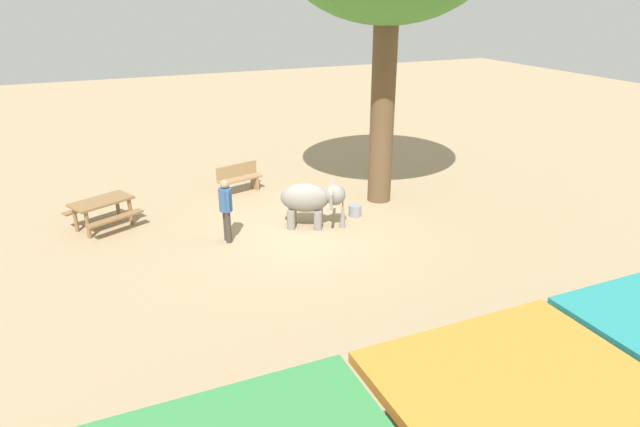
{
  "coord_description": "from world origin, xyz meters",
  "views": [
    {
      "loc": [
        4.92,
        12.24,
        5.85
      ],
      "look_at": [
        -0.06,
        0.88,
        0.8
      ],
      "focal_mm": 30.92,
      "sensor_mm": 36.0,
      "label": 1
    }
  ],
  "objects_px": {
    "wooden_bench": "(239,178)",
    "picnic_table_near": "(102,207)",
    "elephant": "(312,200)",
    "person_handler": "(226,206)",
    "feed_bucket": "(355,211)"
  },
  "relations": [
    {
      "from": "wooden_bench",
      "to": "picnic_table_near",
      "type": "relative_size",
      "value": 0.73
    },
    {
      "from": "elephant",
      "to": "wooden_bench",
      "type": "relative_size",
      "value": 1.16
    },
    {
      "from": "person_handler",
      "to": "feed_bucket",
      "type": "distance_m",
      "value": 3.76
    },
    {
      "from": "picnic_table_near",
      "to": "feed_bucket",
      "type": "bearing_deg",
      "value": 137.92
    },
    {
      "from": "person_handler",
      "to": "elephant",
      "type": "bearing_deg",
      "value": -2.18
    },
    {
      "from": "feed_bucket",
      "to": "picnic_table_near",
      "type": "bearing_deg",
      "value": -16.59
    },
    {
      "from": "person_handler",
      "to": "wooden_bench",
      "type": "height_order",
      "value": "person_handler"
    },
    {
      "from": "feed_bucket",
      "to": "person_handler",
      "type": "bearing_deg",
      "value": 3.13
    },
    {
      "from": "picnic_table_near",
      "to": "elephant",
      "type": "bearing_deg",
      "value": 131.65
    },
    {
      "from": "person_handler",
      "to": "picnic_table_near",
      "type": "distance_m",
      "value": 3.51
    },
    {
      "from": "elephant",
      "to": "feed_bucket",
      "type": "relative_size",
      "value": 4.71
    },
    {
      "from": "wooden_bench",
      "to": "feed_bucket",
      "type": "distance_m",
      "value": 4.01
    },
    {
      "from": "picnic_table_near",
      "to": "feed_bucket",
      "type": "xyz_separation_m",
      "value": [
        -6.44,
        1.92,
        -0.43
      ]
    },
    {
      "from": "wooden_bench",
      "to": "picnic_table_near",
      "type": "bearing_deg",
      "value": 2.33
    },
    {
      "from": "person_handler",
      "to": "feed_bucket",
      "type": "xyz_separation_m",
      "value": [
        -3.67,
        -0.2,
        -0.79
      ]
    }
  ]
}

